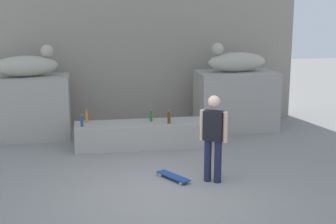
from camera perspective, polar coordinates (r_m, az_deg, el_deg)
name	(u,v)px	position (r m, az deg, el deg)	size (l,w,h in m)	color
ground_plane	(161,194)	(8.90, -0.83, -9.50)	(40.00, 40.00, 0.00)	gray
facade_wall	(129,10)	(13.93, -4.54, 11.71)	(9.39, 0.60, 6.29)	gray
pedestal_left	(28,107)	(12.84, -15.90, 0.53)	(2.07, 1.26, 1.55)	#A39E93
pedestal_right	(236,100)	(13.36, 7.83, 1.35)	(2.07, 1.26, 1.55)	#A39E93
statue_reclining_left	(27,65)	(12.68, -16.03, 5.21)	(1.68, 0.88, 0.78)	#B2AE99
statue_reclining_right	(236,61)	(13.18, 7.82, 5.85)	(1.65, 0.72, 0.78)	#B2AE99
ledge_block	(141,135)	(11.69, -3.13, -2.61)	(3.10, 0.89, 0.57)	#A39E93
skater	(213,135)	(9.26, 5.26, -2.64)	(0.47, 0.36, 1.67)	#1E233F
skateboard	(173,176)	(9.58, 0.61, -7.44)	(0.58, 0.79, 0.08)	navy
bottle_green	(151,117)	(11.72, -1.97, -0.54)	(0.06, 0.06, 0.28)	#1E722D
bottle_blue	(82,122)	(11.40, -9.92, -1.12)	(0.07, 0.07, 0.28)	#194C99
bottle_brown	(169,118)	(11.51, 0.11, -0.71)	(0.07, 0.07, 0.31)	#593314
bottle_orange	(87,117)	(11.77, -9.37, -0.62)	(0.06, 0.06, 0.30)	orange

